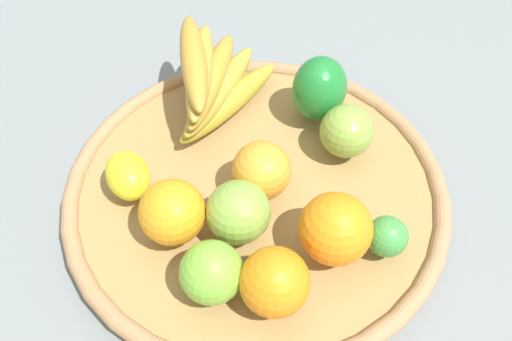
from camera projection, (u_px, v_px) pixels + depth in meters
name	position (u px, v px, depth m)	size (l,w,h in m)	color
ground_plane	(256.00, 199.00, 0.66)	(2.40, 2.40, 0.00)	slate
basket	(256.00, 190.00, 0.64)	(0.46, 0.46, 0.04)	#A07B48
bell_pepper	(319.00, 89.00, 0.67)	(0.08, 0.07, 0.09)	#1F782F
apple_2	(212.00, 272.00, 0.52)	(0.06, 0.06, 0.06)	#77B637
apple_0	(238.00, 212.00, 0.56)	(0.07, 0.07, 0.07)	#7FA942
apple_1	(346.00, 131.00, 0.64)	(0.07, 0.07, 0.07)	#84A741
banana_bunch	(212.00, 81.00, 0.68)	(0.19, 0.18, 0.09)	#AB952C
orange_2	(335.00, 229.00, 0.54)	(0.08, 0.08, 0.08)	orange
orange_0	(275.00, 282.00, 0.51)	(0.07, 0.07, 0.07)	orange
lemon_0	(128.00, 175.00, 0.60)	(0.07, 0.05, 0.05)	yellow
lime_0	(387.00, 236.00, 0.55)	(0.04, 0.04, 0.04)	#419241
orange_1	(172.00, 212.00, 0.56)	(0.07, 0.07, 0.07)	orange
orange_3	(265.00, 169.00, 0.60)	(0.07, 0.07, 0.07)	orange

